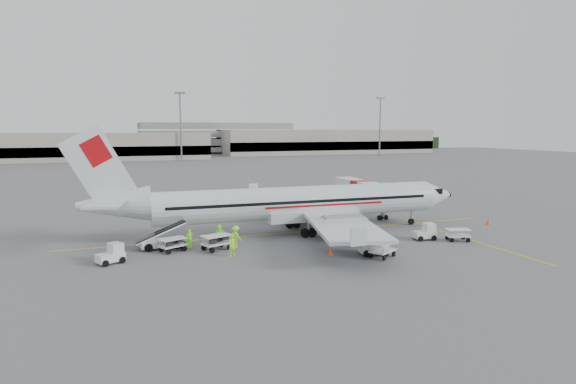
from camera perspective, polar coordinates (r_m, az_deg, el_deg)
name	(u,v)px	position (r m, az deg, el deg)	size (l,w,h in m)	color
ground	(295,232)	(47.88, 0.83, -4.80)	(360.00, 360.00, 0.00)	#56595B
stripe_lead	(295,232)	(47.88, 0.83, -4.80)	(44.00, 0.20, 0.01)	yellow
stripe_cross	(465,238)	(48.20, 20.22, -5.18)	(0.20, 20.00, 0.01)	yellow
terminal_west	(34,147)	(175.33, -27.86, 4.72)	(110.00, 22.00, 9.00)	gray
terminal_east	(326,142)	(207.75, 4.56, 5.98)	(90.00, 26.00, 10.00)	gray
parking_garage	(215,137)	(207.95, -8.62, 6.47)	(62.00, 24.00, 14.00)	slate
treeline	(152,146)	(219.45, -15.83, 5.28)	(300.00, 3.00, 6.00)	black
mast_center	(181,127)	(163.15, -12.60, 7.55)	(3.20, 1.20, 22.00)	slate
mast_east	(380,127)	(188.44, 10.84, 7.55)	(3.20, 1.20, 22.00)	slate
aircraft	(301,181)	(46.99, 1.51, 1.36)	(37.55, 29.43, 10.35)	silver
jet_bridge	(361,196)	(59.81, 8.69, -0.52)	(2.80, 14.94, 3.92)	silver
belt_loader	(163,232)	(42.77, -14.60, -4.62)	(5.16, 1.94, 2.80)	silver
tug_fore	(424,232)	(46.33, 15.87, -4.54)	(1.97, 1.13, 1.53)	silver
tug_mid	(374,244)	(39.93, 10.10, -6.13)	(2.23, 1.28, 1.72)	silver
tug_aft	(110,254)	(39.22, -20.33, -6.88)	(1.98, 1.14, 1.53)	silver
cart_loaded_a	(217,242)	(41.34, -8.45, -5.93)	(2.49, 1.47, 1.30)	silver
cart_loaded_b	(173,245)	(41.50, -13.50, -6.12)	(2.18, 1.29, 1.14)	silver
cart_empty_a	(383,250)	(39.36, 11.15, -6.76)	(2.26, 1.34, 1.18)	silver
cart_empty_b	(458,235)	(46.80, 19.48, -4.82)	(2.14, 1.27, 1.12)	silver
cone_nose	(488,221)	(56.07, 22.64, -3.22)	(0.42, 0.42, 0.68)	#FF4A0A
cone_port	(225,205)	(63.53, -7.43, -1.53)	(0.40, 0.40, 0.65)	#FF4A0A
cone_stbd	(330,251)	(39.44, 5.04, -7.03)	(0.39, 0.39, 0.63)	#FF4A0A
crew_a	(232,245)	(39.10, -6.61, -6.30)	(0.66, 0.43, 1.80)	#88E822
crew_b	(220,236)	(42.47, -8.06, -5.15)	(0.92, 0.72, 1.90)	#88E822
crew_c	(236,237)	(41.93, -6.22, -5.28)	(1.23, 0.71, 1.91)	#88E822
crew_d	(190,238)	(42.47, -11.57, -5.40)	(0.97, 0.40, 1.66)	#88E822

